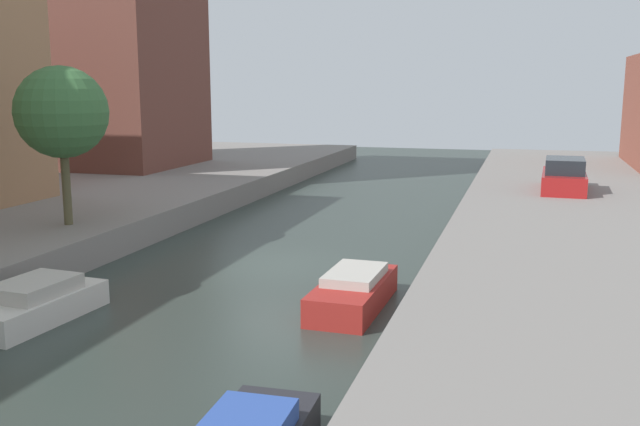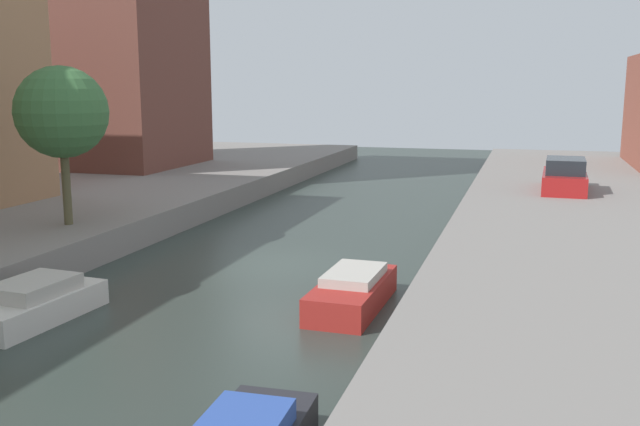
# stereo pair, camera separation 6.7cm
# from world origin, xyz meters

# --- Properties ---
(ground_plane) EXTENTS (84.00, 84.00, 0.00)m
(ground_plane) POSITION_xyz_m (0.00, 0.00, 0.00)
(ground_plane) COLOR #2D3833
(street_tree_2) EXTENTS (2.93, 2.93, 5.10)m
(street_tree_2) POSITION_xyz_m (-6.87, -0.54, 4.62)
(street_tree_2) COLOR brown
(street_tree_2) RESTS_ON quay_left
(parked_car) EXTENTS (1.93, 4.47, 1.43)m
(parked_car) POSITION_xyz_m (8.97, 11.86, 1.60)
(parked_car) COLOR maroon
(parked_car) RESTS_ON quay_right
(moored_boat_left_2) EXTENTS (1.84, 3.58, 0.98)m
(moored_boat_left_2) POSITION_xyz_m (-3.57, -6.48, 0.41)
(moored_boat_left_2) COLOR beige
(moored_boat_left_2) RESTS_ON ground_plane
(moored_boat_right_2) EXTENTS (1.55, 3.83, 0.93)m
(moored_boat_right_2) POSITION_xyz_m (3.40, -3.38, 0.41)
(moored_boat_right_2) COLOR maroon
(moored_boat_right_2) RESTS_ON ground_plane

